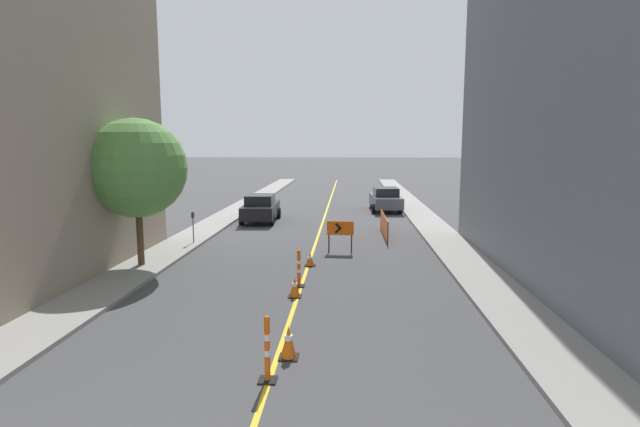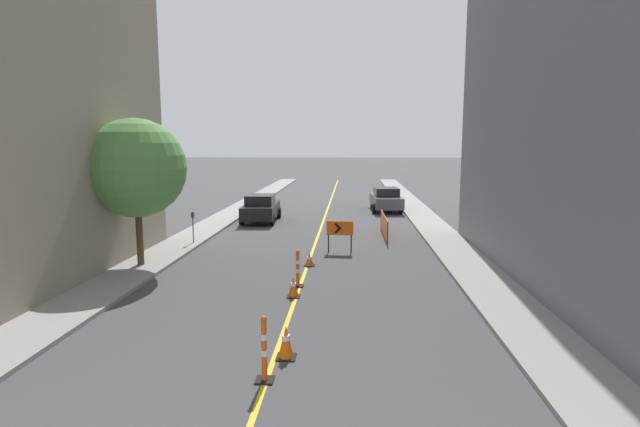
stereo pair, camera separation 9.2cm
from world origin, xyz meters
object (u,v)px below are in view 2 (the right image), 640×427
(traffic_cone_second, at_px, (286,342))
(delineator_post_front, at_px, (264,353))
(delineator_post_rear, at_px, (298,271))
(parked_car_curb_near, at_px, (261,208))
(parked_car_curb_mid, at_px, (386,199))
(traffic_cone_fourth, at_px, (309,259))
(arrow_barricade_primary, at_px, (340,230))
(parking_meter_near_curb, at_px, (193,221))
(traffic_cone_third, at_px, (293,287))
(street_tree_left_near, at_px, (136,168))

(traffic_cone_second, bearing_deg, delineator_post_front, -104.71)
(delineator_post_front, xyz_separation_m, delineator_post_rear, (-0.04, 6.39, -0.06))
(parked_car_curb_near, bearing_deg, parked_car_curb_mid, 31.16)
(traffic_cone_fourth, height_order, arrow_barricade_primary, arrow_barricade_primary)
(parked_car_curb_mid, height_order, parking_meter_near_curb, parked_car_curb_mid)
(traffic_cone_third, relative_size, traffic_cone_fourth, 1.21)
(parked_car_curb_mid, relative_size, street_tree_left_near, 0.83)
(traffic_cone_fourth, relative_size, arrow_barricade_primary, 0.38)
(traffic_cone_fourth, height_order, parked_car_curb_near, parked_car_curb_near)
(arrow_barricade_primary, bearing_deg, street_tree_left_near, -154.51)
(parking_meter_near_curb, bearing_deg, traffic_cone_second, -63.65)
(traffic_cone_fourth, bearing_deg, parked_car_curb_near, 109.74)
(delineator_post_front, bearing_deg, arrow_barricade_primary, 84.12)
(delineator_post_front, distance_m, arrow_barricade_primary, 11.57)
(parked_car_curb_near, relative_size, street_tree_left_near, 0.82)
(parked_car_curb_mid, bearing_deg, traffic_cone_third, -105.33)
(traffic_cone_second, bearing_deg, traffic_cone_fourth, 91.26)
(delineator_post_rear, relative_size, arrow_barricade_primary, 0.91)
(parked_car_curb_mid, xyz_separation_m, street_tree_left_near, (-10.06, -15.93, 2.85))
(traffic_cone_second, distance_m, street_tree_left_near, 10.29)
(delineator_post_front, height_order, parking_meter_near_curb, parking_meter_near_curb)
(traffic_cone_second, height_order, parked_car_curb_mid, parked_car_curb_mid)
(traffic_cone_third, xyz_separation_m, parked_car_curb_mid, (4.04, 19.09, 0.50))
(parked_car_curb_mid, bearing_deg, delineator_post_rear, -105.99)
(delineator_post_rear, bearing_deg, parked_car_curb_mid, 77.40)
(traffic_cone_third, xyz_separation_m, arrow_barricade_primary, (1.24, 6.20, 0.66))
(parked_car_curb_mid, relative_size, parking_meter_near_curb, 3.12)
(parking_meter_near_curb, bearing_deg, arrow_barricade_primary, -8.73)
(delineator_post_front, height_order, parked_car_curb_mid, parked_car_curb_mid)
(arrow_barricade_primary, distance_m, street_tree_left_near, 8.31)
(delineator_post_front, bearing_deg, traffic_cone_second, 75.29)
(traffic_cone_fourth, relative_size, parked_car_curb_near, 0.11)
(traffic_cone_third, xyz_separation_m, traffic_cone_fourth, (0.16, 3.81, -0.05))
(traffic_cone_fourth, relative_size, parked_car_curb_mid, 0.11)
(arrow_barricade_primary, height_order, parked_car_curb_mid, parked_car_curb_mid)
(delineator_post_front, bearing_deg, parked_car_curb_mid, 80.72)
(traffic_cone_third, height_order, delineator_post_front, delineator_post_front)
(parked_car_curb_near, height_order, parked_car_curb_mid, same)
(delineator_post_front, bearing_deg, delineator_post_rear, 90.35)
(parked_car_curb_near, bearing_deg, traffic_cone_third, -78.25)
(traffic_cone_third, bearing_deg, street_tree_left_near, 152.27)
(traffic_cone_third, relative_size, street_tree_left_near, 0.11)
(traffic_cone_third, height_order, arrow_barricade_primary, arrow_barricade_primary)
(parked_car_curb_mid, distance_m, street_tree_left_near, 19.05)
(traffic_cone_second, height_order, street_tree_left_near, street_tree_left_near)
(traffic_cone_second, relative_size, parking_meter_near_curb, 0.51)
(arrow_barricade_primary, relative_size, parked_car_curb_mid, 0.30)
(parked_car_curb_mid, distance_m, parking_meter_near_curb, 15.14)
(street_tree_left_near, bearing_deg, parked_car_curb_mid, 57.74)
(delineator_post_rear, bearing_deg, parked_car_curb_near, 105.25)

